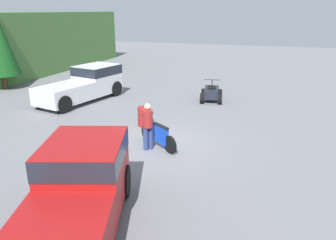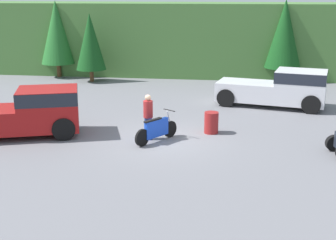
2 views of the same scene
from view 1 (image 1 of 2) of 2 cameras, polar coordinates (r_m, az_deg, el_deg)
ground_plane at (r=12.96m, az=-2.52°, el=-4.17°), size 80.00×80.00×0.00m
pickup_truck_red at (r=8.07m, az=-15.61°, el=-11.96°), size 5.55×3.50×1.90m
pickup_truck_second at (r=19.75m, az=-14.02°, el=6.32°), size 5.60×3.05×1.90m
dirt_bike at (r=12.56m, az=-1.77°, el=-2.62°), size 1.35×1.88×1.14m
quad_atv at (r=19.09m, az=7.58°, el=4.60°), size 1.94×1.49×1.17m
rider_person at (r=12.15m, az=-3.53°, el=-0.87°), size 0.52×0.52×1.79m
steel_barrel at (r=14.86m, az=-4.18°, el=0.61°), size 0.58×0.58×0.88m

